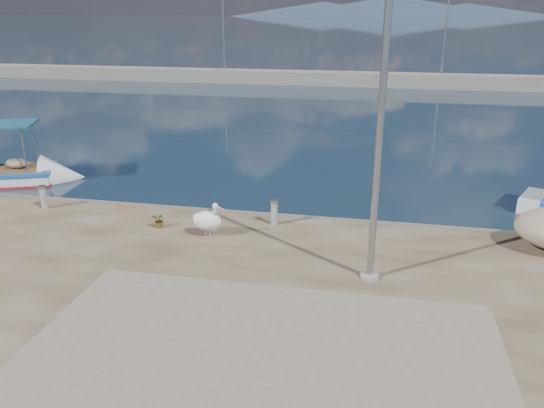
% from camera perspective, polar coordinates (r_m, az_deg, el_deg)
% --- Properties ---
extents(ground, '(1400.00, 1400.00, 0.00)m').
position_cam_1_polar(ground, '(12.47, -3.55, -11.57)').
color(ground, '#162635').
rests_on(ground, ground).
extents(quay_patch, '(9.00, 7.00, 0.01)m').
position_cam_1_polar(quay_patch, '(9.60, -2.35, -18.89)').
color(quay_patch, gray).
rests_on(quay_patch, quay).
extents(breakwater, '(120.00, 2.20, 7.50)m').
position_cam_1_polar(breakwater, '(50.66, 8.40, 13.18)').
color(breakwater, gray).
rests_on(breakwater, ground).
extents(mountains, '(370.00, 280.00, 22.00)m').
position_cam_1_polar(mountains, '(660.24, 12.36, 19.94)').
color(mountains, '#28384C').
rests_on(mountains, ground).
extents(pelican, '(1.10, 0.71, 1.05)m').
position_cam_1_polar(pelican, '(15.02, -6.91, -1.72)').
color(pelican, tan).
rests_on(pelican, quay).
extents(lamp_post, '(0.44, 0.96, 7.00)m').
position_cam_1_polar(lamp_post, '(11.94, 11.44, 6.43)').
color(lamp_post, gray).
rests_on(lamp_post, quay).
extents(bollard_near, '(0.26, 0.26, 0.78)m').
position_cam_1_polar(bollard_near, '(15.75, 0.24, -0.78)').
color(bollard_near, gray).
rests_on(bollard_near, quay).
extents(bollard_far, '(0.25, 0.25, 0.76)m').
position_cam_1_polar(bollard_far, '(18.61, -23.41, 0.79)').
color(bollard_far, gray).
rests_on(bollard_far, quay).
extents(potted_plant, '(0.50, 0.47, 0.46)m').
position_cam_1_polar(potted_plant, '(15.96, -12.01, -1.71)').
color(potted_plant, '#33722D').
rests_on(potted_plant, quay).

